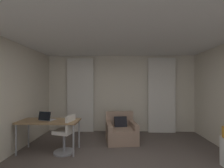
% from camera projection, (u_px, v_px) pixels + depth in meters
% --- Properties ---
extents(wall_window, '(5.12, 0.06, 2.60)m').
position_uv_depth(wall_window, '(121.00, 93.00, 5.63)').
color(wall_window, beige).
rests_on(wall_window, ground).
extents(ceiling, '(5.12, 6.12, 0.06)m').
position_uv_depth(ceiling, '(123.00, 20.00, 2.61)').
color(ceiling, white).
rests_on(ceiling, wall_left).
extents(curtain_left_panel, '(0.90, 0.06, 2.50)m').
position_uv_depth(curtain_left_panel, '(80.00, 95.00, 5.55)').
color(curtain_left_panel, silver).
rests_on(curtain_left_panel, ground).
extents(curtain_right_panel, '(0.90, 0.06, 2.50)m').
position_uv_depth(curtain_right_panel, '(162.00, 95.00, 5.45)').
color(curtain_right_panel, silver).
rests_on(curtain_right_panel, ground).
extents(armchair, '(0.93, 0.95, 0.79)m').
position_uv_depth(armchair, '(121.00, 132.00, 4.60)').
color(armchair, '#997A66').
rests_on(armchair, ground).
extents(desk, '(1.40, 0.61, 0.75)m').
position_uv_depth(desk, '(49.00, 123.00, 3.88)').
color(desk, olive).
rests_on(desk, ground).
extents(desk_chair, '(0.49, 0.49, 0.88)m').
position_uv_depth(desk_chair, '(66.00, 136.00, 3.80)').
color(desk_chair, gray).
rests_on(desk_chair, ground).
extents(laptop, '(0.37, 0.32, 0.22)m').
position_uv_depth(laptop, '(47.00, 118.00, 3.87)').
color(laptop, '#ADADB2').
rests_on(laptop, desk).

